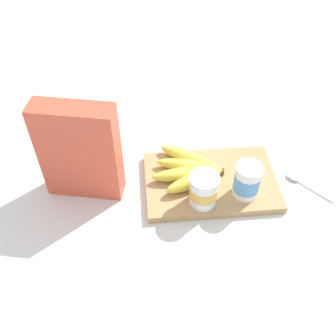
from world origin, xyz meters
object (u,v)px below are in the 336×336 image
(cereal_box, at_px, (80,152))
(yogurt_cup_back, at_px, (203,190))
(yogurt_cup_front, at_px, (247,181))
(spoon, at_px, (302,183))
(banana_bunch, at_px, (190,170))
(cutting_board, at_px, (211,182))

(cereal_box, bearing_deg, yogurt_cup_back, 175.32)
(yogurt_cup_front, xyz_separation_m, spoon, (-0.16, -0.03, -0.06))
(banana_bunch, xyz_separation_m, spoon, (-0.28, 0.04, -0.03))
(cutting_board, xyz_separation_m, banana_bunch, (0.05, -0.02, 0.03))
(cereal_box, xyz_separation_m, yogurt_cup_front, (-0.38, 0.07, -0.06))
(banana_bunch, bearing_deg, spoon, 171.53)
(yogurt_cup_back, relative_size, spoon, 0.76)
(cutting_board, xyz_separation_m, yogurt_cup_back, (0.03, 0.07, 0.05))
(yogurt_cup_back, distance_m, banana_bunch, 0.10)
(cutting_board, distance_m, spoon, 0.23)
(yogurt_cup_back, bearing_deg, banana_bunch, -79.11)
(cereal_box, relative_size, spoon, 2.27)
(cereal_box, distance_m, yogurt_cup_back, 0.30)
(cereal_box, bearing_deg, cutting_board, -170.44)
(banana_bunch, height_order, spoon, banana_bunch)
(cereal_box, distance_m, yogurt_cup_front, 0.39)
(yogurt_cup_front, xyz_separation_m, yogurt_cup_back, (0.11, 0.02, -0.00))
(cutting_board, height_order, yogurt_cup_front, yogurt_cup_front)
(cereal_box, bearing_deg, banana_bunch, -166.39)
(yogurt_cup_front, bearing_deg, yogurt_cup_back, 8.36)
(spoon, bearing_deg, yogurt_cup_front, 11.74)
(yogurt_cup_front, bearing_deg, banana_bunch, -31.49)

